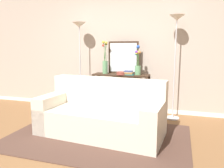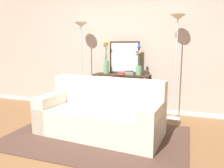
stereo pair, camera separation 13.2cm
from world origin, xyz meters
The scene contains 13 objects.
ground_plane centered at (0.00, 0.00, -0.01)m, with size 16.00×16.00×0.02m, color brown.
back_wall centered at (0.00, 2.10, 1.47)m, with size 12.00×0.15×2.94m.
area_rug centered at (0.13, 0.42, 0.01)m, with size 2.75×1.82×0.01m.
couch centered at (0.13, 0.58, 0.31)m, with size 2.02×1.03×0.88m.
console_table centered at (0.15, 1.69, 0.57)m, with size 1.14×0.36×0.84m.
floor_lamp_left centered at (-0.77, 1.71, 1.49)m, with size 0.28×0.28×1.90m.
floor_lamp_right centered at (1.19, 1.71, 1.55)m, with size 0.28×0.28×1.97m.
wall_mirror centered at (0.15, 1.84, 1.17)m, with size 0.64×0.02×0.66m.
vase_tall_flowers centered at (-0.20, 1.69, 1.07)m, with size 0.12×0.12×0.67m.
vase_short_flowers centered at (0.49, 1.68, 1.06)m, with size 0.13×0.13×0.58m.
fruit_bowl centered at (0.18, 1.58, 0.88)m, with size 0.19×0.19×0.06m.
book_stack centered at (0.32, 1.60, 0.88)m, with size 0.22×0.15×0.08m.
book_row_under_console centered at (-0.17, 1.69, 0.05)m, with size 0.32×0.17×0.12m.
Camera 2 is at (1.43, -2.59, 1.38)m, focal length 35.44 mm.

